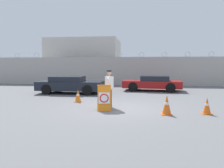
{
  "coord_description": "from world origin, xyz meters",
  "views": [
    {
      "loc": [
        0.97,
        -9.53,
        1.94
      ],
      "look_at": [
        -0.51,
        1.7,
        0.93
      ],
      "focal_mm": 35.0,
      "sensor_mm": 36.0,
      "label": 1
    }
  ],
  "objects_px": {
    "barricade_sign": "(104,98)",
    "traffic_cone_mid": "(207,106)",
    "traffic_cone_far": "(78,96)",
    "security_guard": "(109,87)",
    "traffic_cone_near": "(167,105)",
    "parked_car_front_coupe": "(70,84)",
    "parked_car_rear_sedan": "(153,83)"
  },
  "relations": [
    {
      "from": "traffic_cone_mid",
      "to": "traffic_cone_far",
      "type": "distance_m",
      "value": 6.2
    },
    {
      "from": "traffic_cone_mid",
      "to": "traffic_cone_far",
      "type": "relative_size",
      "value": 1.04
    },
    {
      "from": "traffic_cone_far",
      "to": "parked_car_rear_sedan",
      "type": "distance_m",
      "value": 6.86
    },
    {
      "from": "traffic_cone_far",
      "to": "security_guard",
      "type": "bearing_deg",
      "value": -30.36
    },
    {
      "from": "security_guard",
      "to": "traffic_cone_mid",
      "type": "relative_size",
      "value": 2.56
    },
    {
      "from": "barricade_sign",
      "to": "traffic_cone_near",
      "type": "relative_size",
      "value": 1.42
    },
    {
      "from": "parked_car_front_coupe",
      "to": "parked_car_rear_sedan",
      "type": "relative_size",
      "value": 1.01
    },
    {
      "from": "barricade_sign",
      "to": "parked_car_rear_sedan",
      "type": "xyz_separation_m",
      "value": [
        2.43,
        7.31,
        0.04
      ]
    },
    {
      "from": "barricade_sign",
      "to": "traffic_cone_mid",
      "type": "xyz_separation_m",
      "value": [
        4.13,
        -0.25,
        -0.21
      ]
    },
    {
      "from": "traffic_cone_mid",
      "to": "security_guard",
      "type": "bearing_deg",
      "value": 165.64
    },
    {
      "from": "security_guard",
      "to": "parked_car_front_coupe",
      "type": "bearing_deg",
      "value": 178.17
    },
    {
      "from": "traffic_cone_far",
      "to": "parked_car_rear_sedan",
      "type": "bearing_deg",
      "value": 52.98
    },
    {
      "from": "parked_car_front_coupe",
      "to": "security_guard",
      "type": "bearing_deg",
      "value": -52.47
    },
    {
      "from": "barricade_sign",
      "to": "traffic_cone_mid",
      "type": "bearing_deg",
      "value": -12.1
    },
    {
      "from": "traffic_cone_far",
      "to": "barricade_sign",
      "type": "bearing_deg",
      "value": -47.21
    },
    {
      "from": "barricade_sign",
      "to": "traffic_cone_far",
      "type": "height_order",
      "value": "barricade_sign"
    },
    {
      "from": "security_guard",
      "to": "parked_car_front_coupe",
      "type": "height_order",
      "value": "security_guard"
    },
    {
      "from": "barricade_sign",
      "to": "traffic_cone_near",
      "type": "distance_m",
      "value": 2.62
    },
    {
      "from": "traffic_cone_near",
      "to": "parked_car_front_coupe",
      "type": "distance_m",
      "value": 8.06
    },
    {
      "from": "security_guard",
      "to": "traffic_cone_near",
      "type": "distance_m",
      "value": 2.84
    },
    {
      "from": "traffic_cone_near",
      "to": "traffic_cone_mid",
      "type": "bearing_deg",
      "value": 10.01
    },
    {
      "from": "barricade_sign",
      "to": "security_guard",
      "type": "relative_size",
      "value": 0.64
    },
    {
      "from": "barricade_sign",
      "to": "traffic_cone_near",
      "type": "xyz_separation_m",
      "value": [
        2.56,
        -0.53,
        -0.16
      ]
    },
    {
      "from": "traffic_cone_near",
      "to": "parked_car_front_coupe",
      "type": "relative_size",
      "value": 0.17
    },
    {
      "from": "barricade_sign",
      "to": "parked_car_front_coupe",
      "type": "relative_size",
      "value": 0.25
    },
    {
      "from": "traffic_cone_near",
      "to": "traffic_cone_far",
      "type": "distance_m",
      "value": 4.87
    },
    {
      "from": "traffic_cone_near",
      "to": "traffic_cone_mid",
      "type": "xyz_separation_m",
      "value": [
        1.58,
        0.28,
        -0.05
      ]
    },
    {
      "from": "security_guard",
      "to": "traffic_cone_near",
      "type": "relative_size",
      "value": 2.2
    },
    {
      "from": "barricade_sign",
      "to": "traffic_cone_near",
      "type": "height_order",
      "value": "barricade_sign"
    },
    {
      "from": "parked_car_front_coupe",
      "to": "parked_car_rear_sedan",
      "type": "distance_m",
      "value": 6.03
    },
    {
      "from": "traffic_cone_near",
      "to": "barricade_sign",
      "type": "bearing_deg",
      "value": 168.32
    },
    {
      "from": "security_guard",
      "to": "barricade_sign",
      "type": "bearing_deg",
      "value": -46.31
    }
  ]
}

